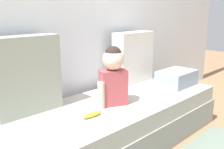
# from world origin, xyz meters

# --- Properties ---
(ground_plane) EXTENTS (12.00, 12.00, 0.00)m
(ground_plane) POSITION_xyz_m (0.00, 0.00, 0.00)
(ground_plane) COLOR #93704C
(back_wall) EXTENTS (5.43, 0.10, 2.42)m
(back_wall) POSITION_xyz_m (0.00, 0.54, 1.21)
(back_wall) COLOR silver
(back_wall) RESTS_ON ground
(couch) EXTENTS (2.23, 0.81, 0.40)m
(couch) POSITION_xyz_m (0.00, 0.00, 0.20)
(couch) COLOR #9C978F
(couch) RESTS_ON ground
(throw_pillow_left) EXTENTS (0.51, 0.16, 0.59)m
(throw_pillow_left) POSITION_xyz_m (-0.61, 0.31, 0.70)
(throw_pillow_left) COLOR #99A393
(throw_pillow_left) RESTS_ON couch
(throw_pillow_right) EXTENTS (0.49, 0.16, 0.54)m
(throw_pillow_right) POSITION_xyz_m (0.61, 0.31, 0.67)
(throw_pillow_right) COLOR silver
(throw_pillow_right) RESTS_ON couch
(toddler) EXTENTS (0.33, 0.20, 0.49)m
(toddler) POSITION_xyz_m (-0.03, -0.03, 0.66)
(toddler) COLOR #B24C51
(toddler) RESTS_ON couch
(banana) EXTENTS (0.17, 0.05, 0.04)m
(banana) POSITION_xyz_m (-0.33, -0.11, 0.42)
(banana) COLOR yellow
(banana) RESTS_ON couch
(folded_blanket) EXTENTS (0.40, 0.28, 0.16)m
(folded_blanket) POSITION_xyz_m (0.84, -0.10, 0.48)
(folded_blanket) COLOR #8E9EB2
(folded_blanket) RESTS_ON couch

